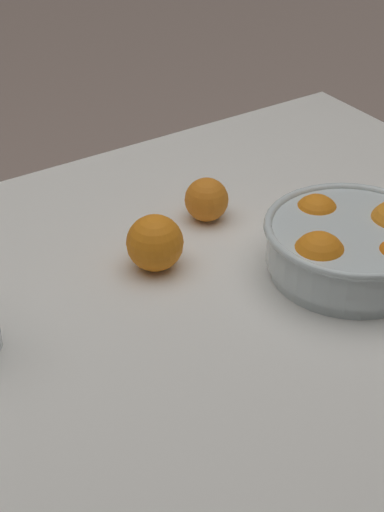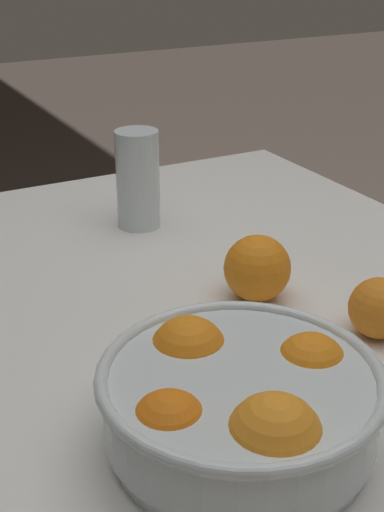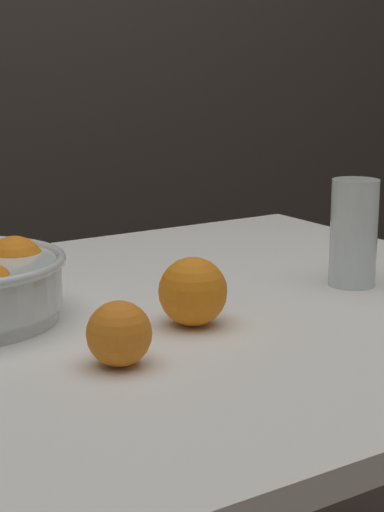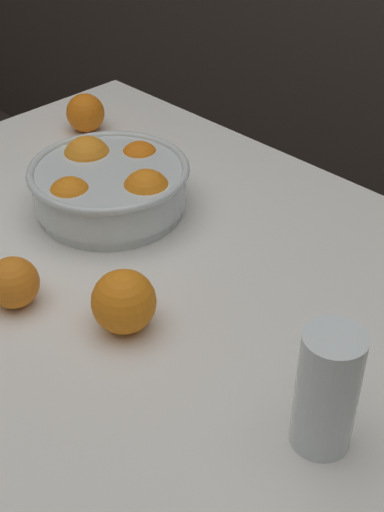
# 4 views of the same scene
# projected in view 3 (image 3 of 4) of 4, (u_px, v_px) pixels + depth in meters

# --- Properties ---
(dining_table) EXTENTS (1.15, 0.87, 0.72)m
(dining_table) POSITION_uv_depth(u_px,v_px,m) (131.00, 379.00, 1.07)
(dining_table) COLOR white
(dining_table) RESTS_ON ground_plane
(juice_glass) EXTENTS (0.06, 0.06, 0.15)m
(juice_glass) POSITION_uv_depth(u_px,v_px,m) (354.00, 236.00, 1.17)
(juice_glass) COLOR #F4A314
(juice_glass) RESTS_ON dining_table
(orange_loose_front) EXTENTS (0.07, 0.07, 0.07)m
(orange_loose_front) POSITION_uv_depth(u_px,v_px,m) (119.00, 334.00, 0.88)
(orange_loose_front) COLOR orange
(orange_loose_front) RESTS_ON dining_table
(orange_loose_aside) EXTENTS (0.08, 0.08, 0.08)m
(orange_loose_aside) POSITION_uv_depth(u_px,v_px,m) (193.00, 292.00, 1.00)
(orange_loose_aside) COLOR orange
(orange_loose_aside) RESTS_ON dining_table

